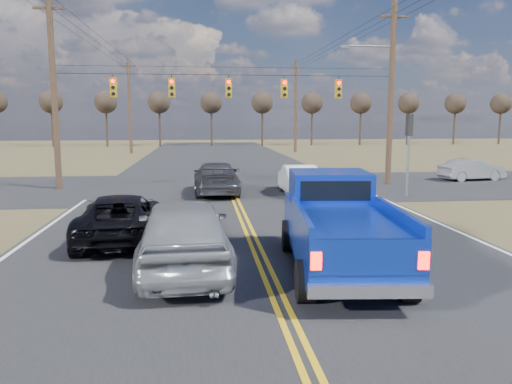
{
  "coord_description": "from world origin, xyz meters",
  "views": [
    {
      "loc": [
        -1.54,
        -9.09,
        3.68
      ],
      "look_at": [
        0.1,
        5.68,
        1.5
      ],
      "focal_mm": 35.0,
      "sensor_mm": 36.0,
      "label": 1
    }
  ],
  "objects": [
    {
      "name": "treeline",
      "position": [
        0.0,
        26.96,
        5.7
      ],
      "size": [
        87.0,
        117.8,
        7.4
      ],
      "color": "#33261C",
      "rests_on": "ground"
    },
    {
      "name": "utility_poles",
      "position": [
        0.0,
        17.0,
        5.23
      ],
      "size": [
        19.6,
        58.32,
        10.0
      ],
      "color": "#473323",
      "rests_on": "ground"
    },
    {
      "name": "signal_gantry",
      "position": [
        0.5,
        17.79,
        5.06
      ],
      "size": [
        19.6,
        4.83,
        10.0
      ],
      "color": "#473323",
      "rests_on": "ground"
    },
    {
      "name": "ground",
      "position": [
        0.0,
        0.0,
        0.0
      ],
      "size": [
        160.0,
        160.0,
        0.0
      ],
      "primitive_type": "plane",
      "color": "brown",
      "rests_on": "ground"
    },
    {
      "name": "white_car_queue",
      "position": [
        3.26,
        15.1,
        0.73
      ],
      "size": [
        1.71,
        4.49,
        1.46
      ],
      "primitive_type": "imported",
      "rotation": [
        0.0,
        0.0,
        3.1
      ],
      "color": "white",
      "rests_on": "ground"
    },
    {
      "name": "pickup_truck",
      "position": [
        1.76,
        2.5,
        1.11
      ],
      "size": [
        2.9,
        6.29,
        2.29
      ],
      "rotation": [
        0.0,
        0.0,
        -0.1
      ],
      "color": "black",
      "rests_on": "ground"
    },
    {
      "name": "cross_car_east_near",
      "position": [
        14.7,
        19.2,
        0.65
      ],
      "size": [
        2.0,
        4.13,
        1.31
      ],
      "primitive_type": "imported",
      "rotation": [
        0.0,
        0.0,
        1.73
      ],
      "color": "gray",
      "rests_on": "ground"
    },
    {
      "name": "road_cross",
      "position": [
        0.0,
        18.0,
        0.0
      ],
      "size": [
        120.0,
        12.0,
        0.02
      ],
      "primitive_type": "cube",
      "color": "#28282B",
      "rests_on": "ground"
    },
    {
      "name": "road_main",
      "position": [
        0.0,
        10.0,
        0.0
      ],
      "size": [
        14.0,
        120.0,
        0.02
      ],
      "primitive_type": "cube",
      "color": "#28282B",
      "rests_on": "ground"
    },
    {
      "name": "silver_suv",
      "position": [
        -1.98,
        2.85,
        0.93
      ],
      "size": [
        2.42,
        5.54,
        1.86
      ],
      "primitive_type": "imported",
      "rotation": [
        0.0,
        0.0,
        3.18
      ],
      "color": "#919498",
      "rests_on": "ground"
    },
    {
      "name": "dgrey_car_queue",
      "position": [
        -0.8,
        15.5,
        0.78
      ],
      "size": [
        2.28,
        5.44,
        1.57
      ],
      "primitive_type": "imported",
      "rotation": [
        0.0,
        0.0,
        3.16
      ],
      "color": "#37373C",
      "rests_on": "ground"
    },
    {
      "name": "black_suv",
      "position": [
        -3.99,
        6.13,
        0.72
      ],
      "size": [
        2.72,
        5.3,
        1.43
      ],
      "primitive_type": "imported",
      "rotation": [
        0.0,
        0.0,
        3.21
      ],
      "color": "black",
      "rests_on": "ground"
    }
  ]
}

